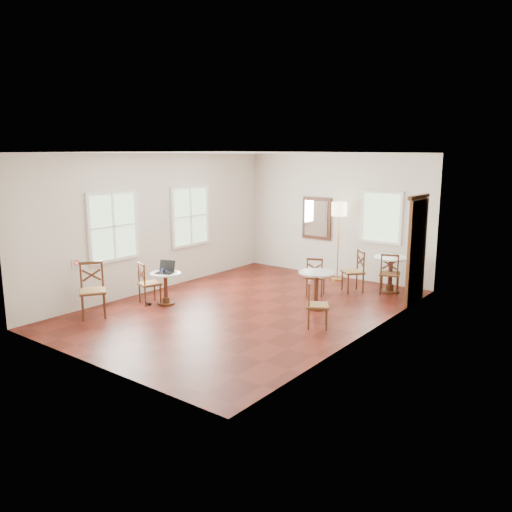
{
  "coord_description": "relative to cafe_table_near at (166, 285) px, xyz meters",
  "views": [
    {
      "loc": [
        6.0,
        -7.57,
        2.97
      ],
      "look_at": [
        0.0,
        0.3,
        1.0
      ],
      "focal_mm": 35.89,
      "sensor_mm": 36.0,
      "label": 1
    }
  ],
  "objects": [
    {
      "name": "power_adapter",
      "position": [
        -0.23,
        -0.27,
        -0.38
      ],
      "size": [
        0.11,
        0.07,
        0.05
      ],
      "primitive_type": "cube",
      "color": "black",
      "rests_on": "ground"
    },
    {
      "name": "laptop",
      "position": [
        -0.01,
        0.03,
        0.3
      ],
      "size": [
        0.41,
        0.37,
        0.24
      ],
      "rotation": [
        0.0,
        0.0,
        0.34
      ],
      "color": "black",
      "rests_on": "cafe_table_near"
    },
    {
      "name": "chair_mid_a",
      "position": [
        2.06,
        2.39,
        0.02
      ],
      "size": [
        0.5,
        0.5,
        0.84
      ],
      "rotation": [
        0.0,
        0.0,
        3.52
      ],
      "color": "#482612",
      "rests_on": "ground"
    },
    {
      "name": "chair_near_b",
      "position": [
        -0.46,
        -1.38,
        0.11
      ],
      "size": [
        0.65,
        0.65,
        1.02
      ],
      "rotation": [
        0.0,
        0.0,
        0.97
      ],
      "color": "#482612",
      "rests_on": "ground"
    },
    {
      "name": "chair_near_a",
      "position": [
        -0.29,
        -0.2,
        0.03
      ],
      "size": [
        0.5,
        0.5,
        0.85
      ],
      "rotation": [
        0.0,
        0.0,
        2.79
      ],
      "color": "#482612",
      "rests_on": "ground"
    },
    {
      "name": "chair_back_b",
      "position": [
        2.57,
        3.16,
        0.06
      ],
      "size": [
        0.6,
        0.6,
        0.92
      ],
      "rotation": [
        0.0,
        0.0,
        -0.71
      ],
      "color": "#482612",
      "rests_on": "ground"
    },
    {
      "name": "navy_mug",
      "position": [
        -0.0,
        -0.04,
        0.29
      ],
      "size": [
        0.1,
        0.07,
        0.08
      ],
      "color": "black",
      "rests_on": "cafe_table_near"
    },
    {
      "name": "room_shell",
      "position": [
        1.42,
        1.03,
        1.49
      ],
      "size": [
        5.02,
        7.02,
        3.01
      ],
      "color": "beige",
      "rests_on": "ground"
    },
    {
      "name": "cafe_table_mid",
      "position": [
        2.56,
        1.57,
        0.06
      ],
      "size": [
        0.7,
        0.7,
        0.74
      ],
      "color": "#482612",
      "rests_on": "ground"
    },
    {
      "name": "cafe_table_back",
      "position": [
        3.22,
        3.62,
        0.09
      ],
      "size": [
        0.74,
        0.74,
        0.78
      ],
      "color": "#482612",
      "rests_on": "ground"
    },
    {
      "name": "mouse",
      "position": [
        -0.02,
        0.07,
        0.27
      ],
      "size": [
        0.12,
        0.11,
        0.04
      ],
      "primitive_type": "ellipsoid",
      "rotation": [
        0.0,
        0.0,
        -0.43
      ],
      "color": "black",
      "rests_on": "cafe_table_near"
    },
    {
      "name": "water_glass",
      "position": [
        0.03,
        -0.13,
        0.3
      ],
      "size": [
        0.07,
        0.07,
        0.11
      ],
      "primitive_type": "cylinder",
      "color": "white",
      "rests_on": "cafe_table_near"
    },
    {
      "name": "cafe_table_near",
      "position": [
        0.0,
        0.0,
        0.0
      ],
      "size": [
        0.61,
        0.61,
        0.64
      ],
      "color": "#482612",
      "rests_on": "ground"
    },
    {
      "name": "chair_mid_b",
      "position": [
        3.14,
        0.61,
        0.01
      ],
      "size": [
        0.52,
        0.52,
        0.82
      ],
      "rotation": [
        0.0,
        0.0,
        2.12
      ],
      "color": "#482612",
      "rests_on": "ground"
    },
    {
      "name": "floor_lamp",
      "position": [
        1.77,
        3.91,
        1.19
      ],
      "size": [
        0.36,
        0.36,
        1.87
      ],
      "color": "#BF8C3F",
      "rests_on": "ground"
    },
    {
      "name": "ground",
      "position": [
        1.48,
        0.76,
        -0.4
      ],
      "size": [
        7.0,
        7.0,
        0.0
      ],
      "primitive_type": "plane",
      "color": "#53160E",
      "rests_on": "ground"
    },
    {
      "name": "chair_back_a",
      "position": [
        3.27,
        3.46,
        0.05
      ],
      "size": [
        0.53,
        0.53,
        0.91
      ],
      "rotation": [
        0.0,
        0.0,
        3.46
      ],
      "color": "#482612",
      "rests_on": "ground"
    }
  ]
}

